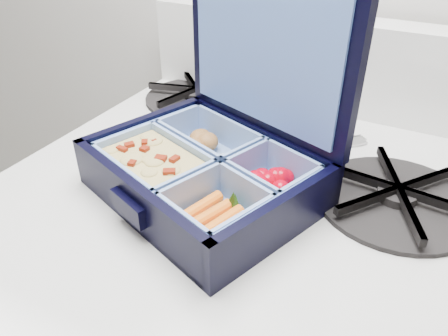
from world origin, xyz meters
The scene contains 4 objects.
bento_box centered at (0.05, 1.62, 0.98)m, with size 0.26×0.20×0.06m, color black, non-canonical shape.
burner_grate centered at (0.26, 1.72, 0.96)m, with size 0.19×0.19×0.03m, color black.
burner_grate_rear centered at (-0.11, 1.86, 0.96)m, with size 0.18×0.18×0.02m, color black.
fork centered at (0.13, 1.78, 0.95)m, with size 0.02×0.16×0.01m, color #ACACAC, non-canonical shape.
Camera 1 is at (0.27, 1.25, 1.27)m, focal length 35.00 mm.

